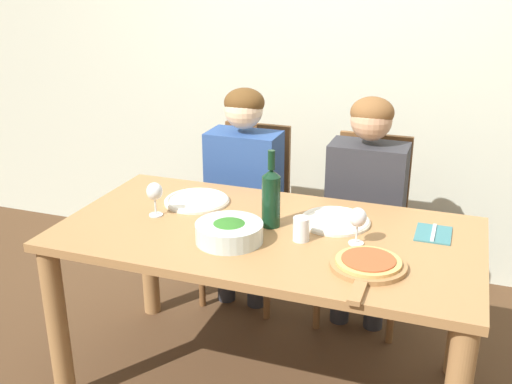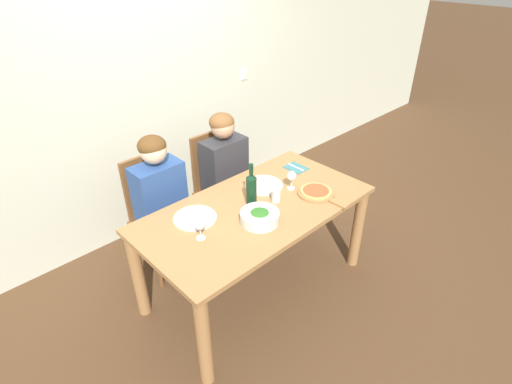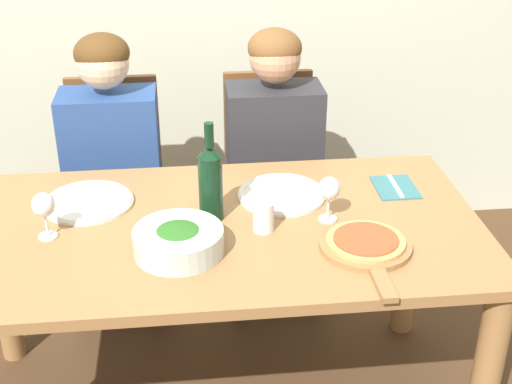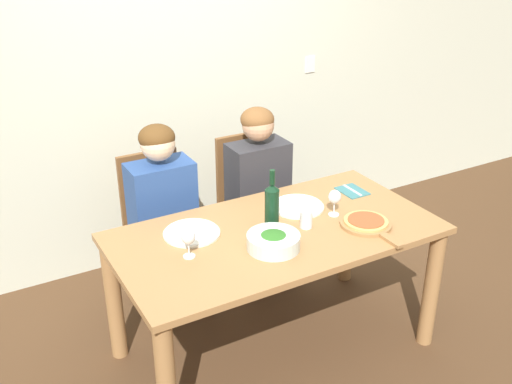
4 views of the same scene
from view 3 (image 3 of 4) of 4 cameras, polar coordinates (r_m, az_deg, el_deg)
The scene contains 14 objects.
dining_table at distance 2.32m, azimuth -3.41°, elevation -5.49°, with size 1.71×0.89×0.77m.
chair_left at distance 3.10m, azimuth -10.98°, elevation 0.18°, with size 0.42×0.42×0.97m.
chair_right at distance 3.10m, azimuth 1.15°, elevation 0.79°, with size 0.42×0.42×0.97m.
person_woman at distance 2.90m, azimuth -11.50°, elevation 2.92°, with size 0.47×0.51×1.21m.
person_man at distance 2.91m, azimuth 1.48°, elevation 3.56°, with size 0.47×0.51×1.21m.
wine_bottle at distance 2.23m, azimuth -3.70°, elevation 0.85°, with size 0.08×0.08×0.33m.
broccoli_bowl at distance 2.11m, azimuth -6.22°, elevation -3.90°, with size 0.27×0.27×0.08m.
dinner_plate_left at distance 2.43m, azimuth -13.26°, elevation -0.77°, with size 0.30×0.30×0.02m.
dinner_plate_right at distance 2.42m, azimuth 2.07°, elevation -0.16°, with size 0.30×0.30×0.02m.
pizza_on_board at distance 2.14m, azimuth 8.81°, elevation -4.25°, with size 0.28×0.42×0.04m.
wine_glass_left at distance 2.23m, azimuth -16.62°, elevation -1.16°, with size 0.07×0.07×0.15m.
wine_glass_right at distance 2.24m, azimuth 5.87°, elevation 0.10°, with size 0.07×0.07×0.15m.
water_tumbler at distance 2.20m, azimuth 0.60°, elevation -1.96°, with size 0.07×0.07×0.10m.
fork_on_napkin at distance 2.52m, azimuth 11.08°, elevation 0.38°, with size 0.14×0.18×0.01m.
Camera 3 is at (-0.07, -1.95, 1.91)m, focal length 50.00 mm.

